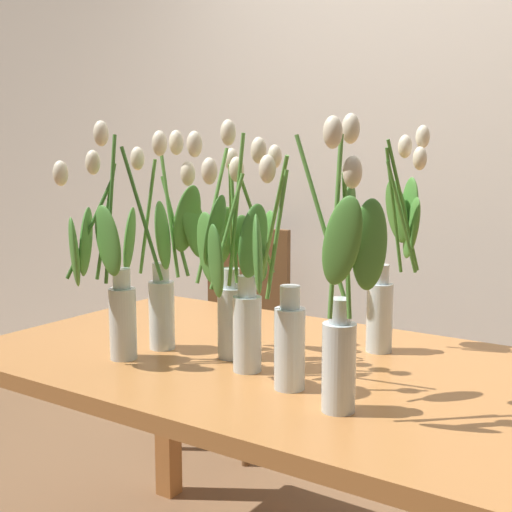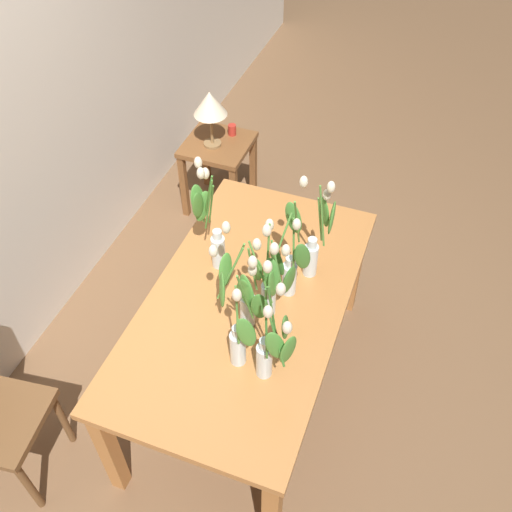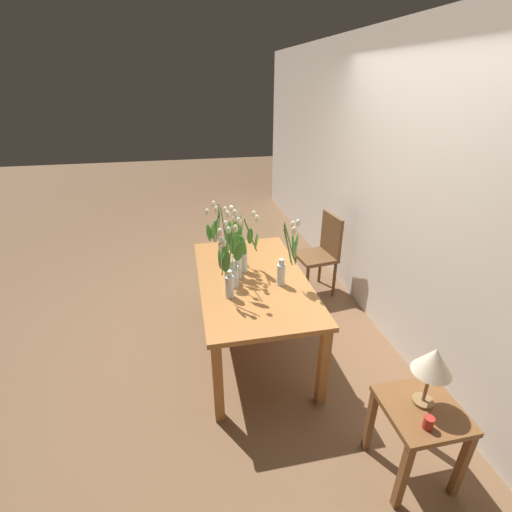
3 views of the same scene
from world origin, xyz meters
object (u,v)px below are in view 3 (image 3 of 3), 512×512
tulip_vase_3 (235,257)px  tulip_vase_4 (287,261)px  table_lamp (434,362)px  tulip_vase_2 (219,240)px  side_table (419,422)px  tulip_vase_1 (244,249)px  dining_chair (322,250)px  tulip_vase_6 (234,263)px  tulip_vase_5 (235,241)px  pillar_candle (428,423)px  dining_table (252,287)px  tulip_vase_0 (227,276)px

tulip_vase_3 → tulip_vase_4: bearing=59.8°
table_lamp → tulip_vase_4: bearing=-156.0°
tulip_vase_2 → side_table: (1.71, 0.98, -0.53)m
tulip_vase_1 → dining_chair: (-0.71, 1.01, -0.43)m
tulip_vase_6 → tulip_vase_2: bearing=-171.9°
side_table → tulip_vase_5: bearing=-153.4°
tulip_vase_6 → side_table: 1.64m
tulip_vase_4 → tulip_vase_6: bearing=-99.0°
dining_chair → pillar_candle: dining_chair is taller
tulip_vase_1 → tulip_vase_4: bearing=44.3°
tulip_vase_3 → tulip_vase_6: size_ratio=1.00×
tulip_vase_1 → tulip_vase_2: size_ratio=0.96×
dining_table → pillar_candle: 1.64m
tulip_vase_0 → tulip_vase_1: size_ratio=1.03×
tulip_vase_1 → tulip_vase_3: bearing=-49.9°
tulip_vase_0 → dining_chair: tulip_vase_0 is taller
tulip_vase_2 → tulip_vase_0: bearing=-0.9°
table_lamp → tulip_vase_5: bearing=-152.3°
tulip_vase_5 → dining_chair: 1.26m
dining_table → tulip_vase_6: 0.36m
tulip_vase_0 → tulip_vase_6: tulip_vase_6 is taller
tulip_vase_6 → dining_chair: (-0.94, 1.13, -0.43)m
tulip_vase_0 → tulip_vase_2: (-0.63, 0.01, 0.03)m
dining_table → side_table: (1.37, 0.74, -0.22)m
dining_table → tulip_vase_3: 0.31m
tulip_vase_2 → side_table: 2.04m
dining_table → tulip_vase_0: 0.46m
tulip_vase_5 → side_table: tulip_vase_5 is taller
tulip_vase_1 → tulip_vase_6: 0.26m
dining_table → tulip_vase_3: size_ratio=2.71×
tulip_vase_1 → tulip_vase_4: size_ratio=0.96×
tulip_vase_1 → table_lamp: size_ratio=1.42×
tulip_vase_5 → tulip_vase_4: bearing=35.4°
tulip_vase_2 → pillar_candle: 2.09m
tulip_vase_3 → tulip_vase_4: 0.44m
dining_chair → tulip_vase_6: bearing=-50.2°
tulip_vase_3 → tulip_vase_5: size_ratio=1.04×
tulip_vase_2 → side_table: size_ratio=1.07×
tulip_vase_1 → pillar_candle: bearing=24.2°
tulip_vase_3 → tulip_vase_6: (0.16, -0.03, 0.03)m
tulip_vase_0 → table_lamp: size_ratio=1.45×
tulip_vase_2 → pillar_candle: size_ratio=7.85×
dining_table → tulip_vase_6: size_ratio=2.71×
tulip_vase_6 → pillar_candle: size_ratio=7.87×
tulip_vase_4 → pillar_candle: size_ratio=7.81×
tulip_vase_0 → tulip_vase_3: size_ratio=0.98×
tulip_vase_5 → dining_table: bearing=17.3°
tulip_vase_3 → tulip_vase_1: bearing=130.1°
dining_chair → tulip_vase_4: bearing=-35.5°
tulip_vase_4 → tulip_vase_6: (-0.07, -0.41, -0.01)m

